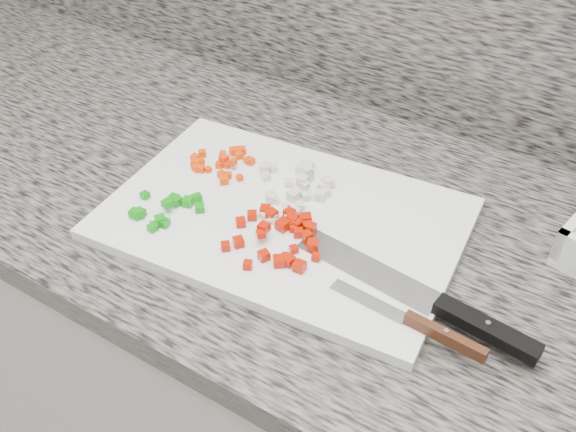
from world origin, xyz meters
name	(u,v)px	position (x,y,z in m)	size (l,w,h in m)	color
cabinet	(331,407)	(0.00, 1.44, 0.43)	(3.92, 0.62, 0.86)	beige
countertop	(345,230)	(0.00, 1.44, 0.88)	(3.96, 0.64, 0.04)	#69655D
cutting_board	(283,219)	(-0.07, 1.39, 0.91)	(0.49, 0.32, 0.02)	white
carrot_pile	(223,161)	(-0.21, 1.44, 0.92)	(0.10, 0.09, 0.02)	#F53D05
onion_pile	(301,181)	(-0.08, 1.46, 0.92)	(0.12, 0.11, 0.02)	silver
green_pepper_pile	(165,209)	(-0.21, 1.30, 0.92)	(0.10, 0.10, 0.02)	#0D8F0E
red_pepper_pile	(283,235)	(-0.04, 1.34, 0.92)	(0.14, 0.13, 0.02)	#BB1702
garlic_pile	(282,213)	(-0.07, 1.38, 0.92)	(0.05, 0.05, 0.01)	beige
chef_knife	(442,307)	(0.18, 1.34, 0.92)	(0.32, 0.07, 0.02)	silver
paring_knife	(425,327)	(0.18, 1.30, 0.92)	(0.20, 0.03, 0.02)	silver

